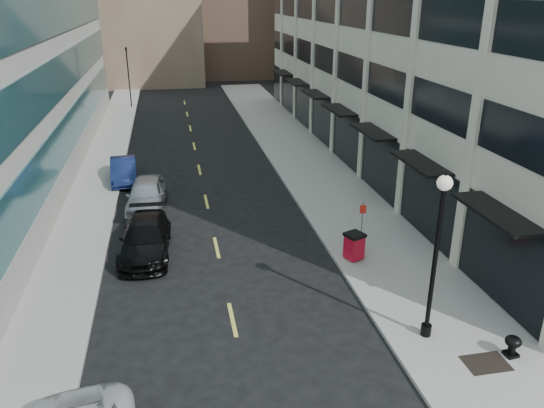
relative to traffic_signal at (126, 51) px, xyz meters
name	(u,v)px	position (x,y,z in m)	size (l,w,h in m)	color
sidewalk_right	(332,192)	(13.00, -28.00, -5.64)	(5.00, 80.00, 0.15)	gray
sidewalk_left	(88,209)	(-1.00, -28.00, -5.64)	(3.00, 80.00, 0.15)	gray
building_right	(439,26)	(22.44, -21.01, 3.28)	(15.30, 46.50, 18.25)	beige
skyline_stone	(309,2)	(23.50, 18.00, 4.28)	(10.00, 14.00, 20.00)	beige
grate_far	(486,363)	(13.10, -44.20, -5.56)	(1.40, 1.00, 0.01)	black
road_centerline	(211,222)	(5.50, -31.00, -5.71)	(0.15, 68.20, 0.01)	#D8CC4C
traffic_signal	(126,51)	(0.00, 0.00, 0.00)	(0.66, 0.66, 6.98)	black
car_black_pickup	(145,238)	(2.30, -34.00, -4.95)	(2.16, 5.31, 1.54)	black
car_silver_sedan	(146,195)	(2.23, -28.51, -4.87)	(2.00, 4.97, 1.69)	#9A9CA2
car_blue_sedan	(124,170)	(0.70, -23.46, -4.99)	(1.55, 4.43, 1.46)	navy
trash_bin	(354,245)	(11.33, -36.58, -4.90)	(0.99, 0.99, 1.23)	red
lamppost	(437,244)	(11.90, -42.42, -2.08)	(0.49, 0.49, 5.94)	black
sign_post	(362,220)	(11.90, -35.87, -4.03)	(0.28, 0.09, 2.39)	slate
urn_planter	(513,344)	(14.10, -44.00, -5.12)	(0.53, 0.53, 0.73)	black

